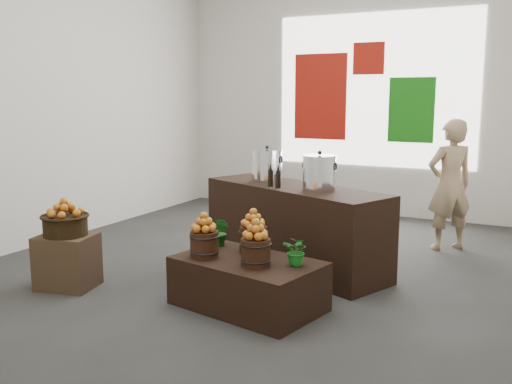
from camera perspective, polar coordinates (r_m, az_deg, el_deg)
The scene contains 23 objects.
ground at distance 6.50m, azimuth 0.28°, elevation -7.58°, with size 7.00×7.00×0.00m, color #31312F.
back_wall at distance 9.47m, azimuth 9.98°, elevation 9.96°, with size 6.00×0.04×4.00m, color beige.
back_opening at distance 9.37m, azimuth 11.72°, elevation 9.91°, with size 3.20×0.02×2.40m, color white.
deco_red_left at distance 9.64m, azimuth 6.45°, elevation 9.44°, with size 0.90×0.04×1.40m, color maroon.
deco_green_right at distance 9.22m, azimuth 15.27°, elevation 7.91°, with size 0.70×0.04×1.00m, color #14660F.
deco_red_upper at distance 9.40m, azimuth 11.21°, elevation 12.97°, with size 0.50×0.04×0.50m, color maroon.
crate at distance 6.10m, azimuth -18.34°, elevation -6.60°, with size 0.54×0.44×0.54m, color #503F25.
wicker_basket at distance 6.01m, azimuth -18.53°, elevation -3.21°, with size 0.43×0.43×0.20m, color black.
apples_in_basket at distance 5.97m, azimuth -18.63°, elevation -1.44°, with size 0.34×0.34×0.18m, color maroon, non-canonical shape.
display_table at distance 5.28m, azimuth -0.81°, elevation -9.13°, with size 1.31×0.80×0.45m, color black.
apple_bucket_front_left at distance 5.29m, azimuth -5.20°, elevation -5.22°, with size 0.26×0.26×0.24m, color #32180D.
apples_in_bucket_front_left at distance 5.24m, azimuth -5.23°, elevation -3.01°, with size 0.20×0.20×0.18m, color maroon, non-canonical shape.
apple_bucket_front_right at distance 5.00m, azimuth -0.03°, elevation -6.05°, with size 0.26×0.26×0.24m, color #32180D.
apples_in_bucket_front_right at distance 4.95m, azimuth -0.03°, elevation -3.73°, with size 0.20×0.20×0.18m, color maroon, non-canonical shape.
apple_bucket_rear at distance 5.44m, azimuth -0.26°, elevation -4.75°, with size 0.26×0.26×0.24m, color #32180D.
apples_in_bucket_rear at distance 5.39m, azimuth -0.27°, elevation -2.61°, with size 0.20×0.20×0.18m, color maroon, non-canonical shape.
herb_garnish_right at distance 5.02m, azimuth 4.14°, elevation -5.90°, with size 0.24×0.21×0.26m, color #15641A.
herb_garnish_left at distance 5.64m, azimuth -3.51°, elevation -4.04°, with size 0.16×0.13×0.28m, color #15641A.
counter at distance 6.43m, azimuth 3.88°, elevation -3.50°, with size 2.28×0.72×0.93m, color black.
stock_pot_left at distance 6.65m, azimuth 1.12°, elevation 2.58°, with size 0.35×0.35×0.35m, color silver.
stock_pot_center at distance 6.07m, azimuth 6.35°, elevation 1.83°, with size 0.35×0.35×0.35m, color silver.
oil_cruets at distance 6.17m, azimuth 2.43°, elevation 1.58°, with size 0.17×0.06×0.26m, color black, non-canonical shape.
shopper at distance 7.50m, azimuth 18.79°, elevation 0.66°, with size 0.60×0.39×1.64m, color #98805D.
Camera 1 is at (2.78, -5.55, 1.93)m, focal length 40.00 mm.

